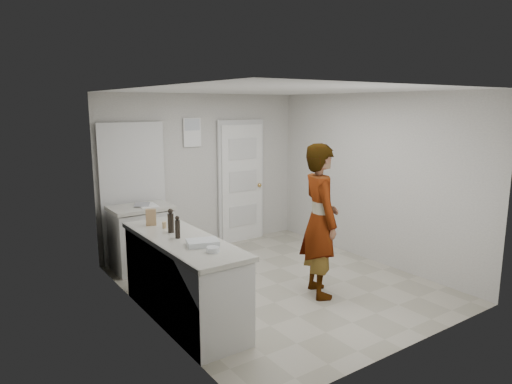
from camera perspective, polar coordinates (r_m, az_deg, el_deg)
ground at (r=6.15m, az=2.71°, el=-11.37°), size 4.00×4.00×0.00m
room_shell at (r=7.38m, az=-7.56°, el=0.59°), size 4.00×4.00×4.00m
main_counter at (r=5.13m, az=-9.06°, el=-11.01°), size 0.64×1.96×0.93m
side_counter at (r=6.73m, az=-14.04°, el=-5.85°), size 0.84×0.61×0.93m
person at (r=5.61m, az=8.02°, el=-3.56°), size 0.67×0.81×1.88m
cake_mix_box at (r=5.51m, az=-13.00°, el=-3.09°), size 0.13×0.09×0.20m
spice_jar at (r=5.37m, az=-11.39°, el=-4.07°), size 0.05×0.05×0.07m
oil_cruet_a at (r=5.16m, az=-10.61°, el=-3.60°), size 0.07×0.07×0.27m
oil_cruet_b at (r=4.93m, az=-9.79°, el=-4.39°), size 0.05×0.05×0.24m
baking_dish at (r=4.67m, az=-6.69°, el=-6.34°), size 0.37×0.30×0.06m
egg_bowl at (r=4.46m, az=-5.42°, el=-7.17°), size 0.13×0.13×0.05m
papers at (r=6.62m, az=-13.38°, el=-1.62°), size 0.27×0.33×0.01m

